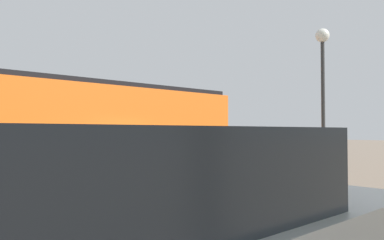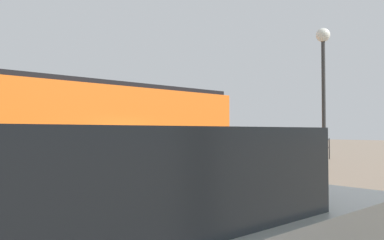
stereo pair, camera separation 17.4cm
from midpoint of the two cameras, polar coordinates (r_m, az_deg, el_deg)
The scene contains 4 objects.
ground_plane at distance 16.21m, azimuth -5.84°, elevation -7.56°, with size 120.00×120.00×0.00m, color #756656.
locomotive at distance 19.02m, azimuth -13.09°, elevation 0.22°, with size 2.81×16.39×4.06m.
lamp_post at distance 17.05m, azimuth 19.78°, elevation 8.16°, with size 0.59×0.59×6.07m.
platform_fence at distance 19.34m, azimuth 13.86°, elevation -4.16°, with size 0.05×9.53×1.24m.
Camera 2 is at (13.19, -9.30, 1.66)m, focal length 34.76 mm.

